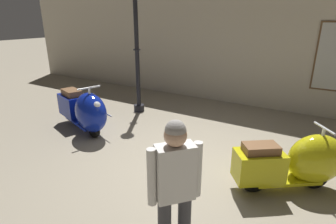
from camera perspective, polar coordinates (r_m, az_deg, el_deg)
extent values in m
plane|color=gray|center=(4.78, 2.91, -11.17)|extent=(60.00, 60.00, 0.00)
cube|color=#BCB29E|center=(7.98, 17.58, 13.67)|extent=(18.00, 0.20, 3.49)
cylinder|color=black|center=(5.94, -15.67, -3.13)|extent=(0.45, 0.22, 0.45)
cylinder|color=silver|center=(5.94, -15.67, -3.13)|extent=(0.22, 0.16, 0.20)
cylinder|color=black|center=(6.86, -19.54, -0.47)|extent=(0.45, 0.22, 0.45)
cylinder|color=silver|center=(6.86, -19.54, -0.47)|extent=(0.22, 0.16, 0.20)
cube|color=navy|center=(6.41, -17.72, -1.89)|extent=(1.13, 0.71, 0.06)
ellipsoid|color=navy|center=(5.88, -16.18, -0.10)|extent=(1.07, 0.84, 0.85)
cube|color=navy|center=(6.75, -19.63, 1.39)|extent=(0.86, 0.66, 0.49)
cube|color=brown|center=(6.66, -19.93, 3.95)|extent=(0.61, 0.46, 0.13)
sphere|color=silver|center=(5.54, -15.01, 1.35)|extent=(0.17, 0.17, 0.17)
cylinder|color=silver|center=(5.74, -16.40, 3.48)|extent=(0.05, 0.05, 0.31)
cylinder|color=silver|center=(5.70, -16.55, 4.99)|extent=(0.19, 0.48, 0.04)
cube|color=silver|center=(6.01, -13.70, -0.01)|extent=(0.72, 0.25, 0.03)
cylinder|color=black|center=(4.67, 28.99, -11.81)|extent=(0.37, 0.30, 0.40)
cylinder|color=silver|center=(4.67, 28.99, -11.81)|extent=(0.20, 0.18, 0.18)
cylinder|color=black|center=(4.23, 17.95, -13.48)|extent=(0.37, 0.30, 0.40)
cylinder|color=silver|center=(4.23, 17.95, -13.48)|extent=(0.20, 0.18, 0.18)
cube|color=gold|center=(4.44, 23.72, -12.88)|extent=(0.98, 0.86, 0.05)
ellipsoid|color=gold|center=(4.52, 29.05, -8.78)|extent=(0.99, 0.92, 0.76)
cube|color=gold|center=(4.14, 18.79, -10.84)|extent=(0.79, 0.73, 0.44)
cube|color=brown|center=(4.01, 19.22, -7.36)|extent=(0.55, 0.51, 0.12)
cylinder|color=silver|center=(4.39, 30.12, -4.68)|extent=(0.04, 0.04, 0.28)
cylinder|color=silver|center=(4.34, 30.43, -2.98)|extent=(0.29, 0.37, 0.03)
cylinder|color=black|center=(7.39, -6.19, 0.89)|extent=(0.28, 0.28, 0.18)
cylinder|color=black|center=(7.07, -6.62, 12.02)|extent=(0.11, 0.11, 2.70)
torus|color=black|center=(7.05, -6.66, 13.10)|extent=(0.19, 0.19, 0.04)
cylinder|color=#38383D|center=(2.96, 3.51, -22.26)|extent=(0.13, 0.13, 0.79)
cube|color=silver|center=(2.56, 1.52, -12.77)|extent=(0.39, 0.40, 0.56)
cylinder|color=silver|center=(2.64, 6.28, -12.09)|extent=(0.09, 0.09, 0.58)
cylinder|color=silver|center=(2.52, -3.52, -13.76)|extent=(0.09, 0.09, 0.58)
sphere|color=tan|center=(2.38, 1.60, -5.02)|extent=(0.21, 0.21, 0.21)
sphere|color=gray|center=(2.36, 1.61, -3.97)|extent=(0.20, 0.20, 0.20)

